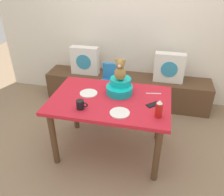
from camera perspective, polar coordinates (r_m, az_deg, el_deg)
ground_plane at (r=2.97m, az=-0.43°, el=-12.52°), size 8.00×8.00×0.00m
back_wall at (r=3.66m, az=4.89°, el=19.09°), size 4.40×0.10×2.60m
window_bench at (r=3.78m, az=3.58°, el=2.17°), size 2.60×0.44×0.46m
pillow_floral_left at (r=3.72m, az=-6.73°, el=9.20°), size 0.44×0.15×0.44m
pillow_floral_right at (r=3.53m, az=13.97°, el=7.30°), size 0.44×0.15×0.44m
dining_table at (r=2.57m, az=-0.49°, el=-2.19°), size 1.31×0.86×0.74m
highchair at (r=3.29m, az=-0.25°, el=3.37°), size 0.34×0.45×0.79m
infant_seat_teal at (r=2.60m, az=1.94°, el=2.77°), size 0.30×0.33×0.16m
teddy_bear at (r=2.51m, az=2.02°, el=6.92°), size 0.13×0.12×0.25m
ketchup_bottle at (r=2.23m, az=11.56°, el=-2.71°), size 0.07×0.07×0.18m
coffee_mug at (r=2.34m, az=-7.81°, el=-1.66°), size 0.12×0.08×0.09m
dinner_plate_near at (r=2.62m, az=-5.82°, el=1.17°), size 0.20×0.20×0.01m
dinner_plate_far at (r=2.28m, az=1.93°, el=-3.70°), size 0.20×0.20×0.01m
cell_phone at (r=2.44m, az=10.10°, el=-1.63°), size 0.15×0.15×0.01m
table_fork at (r=2.65m, az=10.25°, el=1.10°), size 0.17×0.05×0.01m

